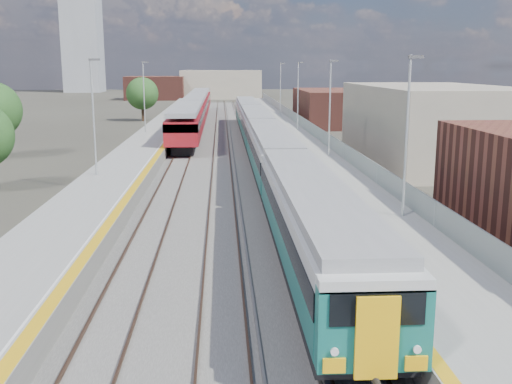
{
  "coord_description": "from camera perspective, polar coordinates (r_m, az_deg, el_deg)",
  "views": [
    {
      "loc": [
        -1.97,
        -5.21,
        8.0
      ],
      "look_at": [
        -0.38,
        22.32,
        2.2
      ],
      "focal_mm": 42.0,
      "sensor_mm": 36.0,
      "label": 1
    }
  ],
  "objects": [
    {
      "name": "tracks",
      "position": [
        59.91,
        -2.98,
        4.3
      ],
      "size": [
        8.96,
        160.0,
        0.17
      ],
      "color": "#4C3323",
      "rests_on": "ground"
    },
    {
      "name": "platform_left",
      "position": [
        58.62,
        -10.24,
        4.36
      ],
      "size": [
        4.3,
        155.0,
        8.52
      ],
      "color": "slate",
      "rests_on": "ground"
    },
    {
      "name": "red_train",
      "position": [
        83.2,
        -5.78,
        7.89
      ],
      "size": [
        3.08,
        62.42,
        3.89
      ],
      "color": "black",
      "rests_on": "ground"
    },
    {
      "name": "green_train",
      "position": [
        51.31,
        0.6,
        5.32
      ],
      "size": [
        2.76,
        76.77,
        3.03
      ],
      "color": "black",
      "rests_on": "ground"
    },
    {
      "name": "tree_d",
      "position": [
        80.43,
        15.68,
        8.33
      ],
      "size": [
        4.26,
        4.26,
        5.77
      ],
      "color": "#382619",
      "rests_on": "ground"
    },
    {
      "name": "ground",
      "position": [
        55.83,
        -1.25,
        3.64
      ],
      "size": [
        320.0,
        320.0,
        0.0
      ],
      "primitive_type": "plane",
      "color": "#47443A",
      "rests_on": "ground"
    },
    {
      "name": "buildings",
      "position": [
        144.74,
        -9.95,
        12.78
      ],
      "size": [
        72.0,
        185.5,
        40.0
      ],
      "color": "brown",
      "rests_on": "ground"
    },
    {
      "name": "ballast_bed",
      "position": [
        58.26,
        -3.56,
        4.0
      ],
      "size": [
        10.5,
        155.0,
        0.06
      ],
      "primitive_type": "cube",
      "color": "#565451",
      "rests_on": "ground"
    },
    {
      "name": "platform_right",
      "position": [
        58.64,
        3.84,
        4.54
      ],
      "size": [
        4.7,
        155.0,
        8.52
      ],
      "color": "slate",
      "rests_on": "ground"
    },
    {
      "name": "tree_c",
      "position": [
        91.1,
        -10.78,
        9.19
      ],
      "size": [
        4.75,
        4.75,
        6.44
      ],
      "color": "#382619",
      "rests_on": "ground"
    }
  ]
}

